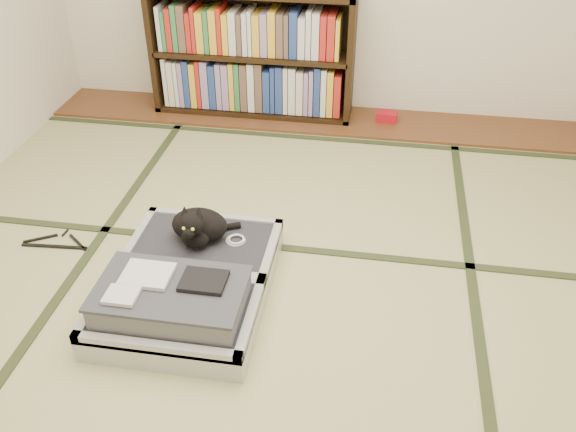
# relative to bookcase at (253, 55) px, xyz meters

# --- Properties ---
(floor) EXTENTS (4.50, 4.50, 0.00)m
(floor) POSITION_rel_bookcase_xyz_m (0.50, -2.07, -0.45)
(floor) COLOR tan
(floor) RESTS_ON ground
(wood_strip) EXTENTS (4.00, 0.50, 0.02)m
(wood_strip) POSITION_rel_bookcase_xyz_m (0.50, -0.07, -0.44)
(wood_strip) COLOR brown
(wood_strip) RESTS_ON ground
(red_item) EXTENTS (0.16, 0.10, 0.07)m
(red_item) POSITION_rel_bookcase_xyz_m (1.01, -0.04, -0.40)
(red_item) COLOR #B00E1B
(red_item) RESTS_ON wood_strip
(tatami_borders) EXTENTS (4.00, 4.50, 0.01)m
(tatami_borders) POSITION_rel_bookcase_xyz_m (0.50, -1.57, -0.45)
(tatami_borders) COLOR #2D381E
(tatami_borders) RESTS_ON ground
(bookcase) EXTENTS (1.48, 0.34, 0.95)m
(bookcase) POSITION_rel_bookcase_xyz_m (0.00, 0.00, 0.00)
(bookcase) COLOR black
(bookcase) RESTS_ON wood_strip
(suitcase) EXTENTS (0.74, 0.99, 0.29)m
(suitcase) POSITION_rel_bookcase_xyz_m (0.13, -2.16, -0.35)
(suitcase) COLOR #AFAEB3
(suitcase) RESTS_ON floor
(cat) EXTENTS (0.33, 0.33, 0.27)m
(cat) POSITION_rel_bookcase_xyz_m (0.11, -1.87, -0.21)
(cat) COLOR black
(cat) RESTS_ON suitcase
(cable_coil) EXTENTS (0.10, 0.10, 0.02)m
(cable_coil) POSITION_rel_bookcase_xyz_m (0.29, -1.83, -0.30)
(cable_coil) COLOR white
(cable_coil) RESTS_ON suitcase
(hanger) EXTENTS (0.37, 0.18, 0.01)m
(hanger) POSITION_rel_bookcase_xyz_m (-0.71, -1.83, -0.44)
(hanger) COLOR black
(hanger) RESTS_ON floor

